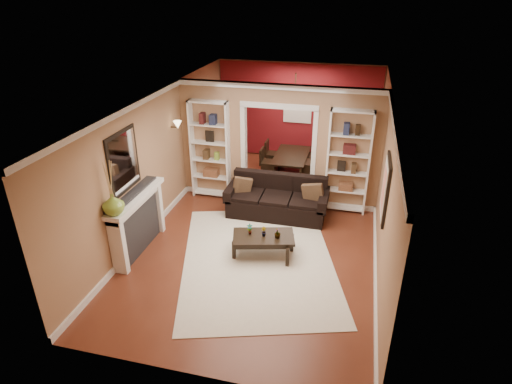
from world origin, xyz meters
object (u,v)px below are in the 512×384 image
(bookshelf_right, at_px, (348,162))
(fireplace, at_px, (139,223))
(sofa, at_px, (277,197))
(coffee_table, at_px, (263,245))
(dining_table, at_px, (292,164))
(bookshelf_left, at_px, (210,150))

(bookshelf_right, height_order, fireplace, bookshelf_right)
(sofa, height_order, bookshelf_right, bookshelf_right)
(sofa, distance_m, coffee_table, 1.59)
(sofa, xyz_separation_m, fireplace, (-2.22, -1.95, 0.15))
(bookshelf_right, relative_size, dining_table, 1.50)
(coffee_table, bearing_deg, bookshelf_right, 43.46)
(coffee_table, xyz_separation_m, dining_table, (-0.11, 3.88, 0.06))
(sofa, xyz_separation_m, bookshelf_left, (-1.68, 0.58, 0.72))
(dining_table, bearing_deg, sofa, -178.91)
(coffee_table, relative_size, fireplace, 0.66)
(coffee_table, relative_size, dining_table, 0.73)
(coffee_table, distance_m, bookshelf_right, 2.71)
(sofa, xyz_separation_m, coffee_table, (0.06, -1.58, -0.21))
(sofa, bearing_deg, fireplace, -138.77)
(sofa, height_order, fireplace, fireplace)
(dining_table, bearing_deg, fireplace, 152.86)
(bookshelf_left, relative_size, dining_table, 1.50)
(fireplace, relative_size, dining_table, 1.11)
(sofa, relative_size, bookshelf_right, 0.95)
(coffee_table, distance_m, dining_table, 3.88)
(bookshelf_left, relative_size, bookshelf_right, 1.00)
(bookshelf_right, xyz_separation_m, fireplace, (-3.64, -2.53, -0.57))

